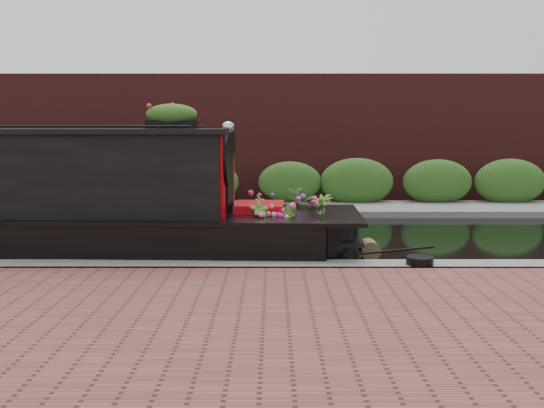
{
  "coord_description": "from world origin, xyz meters",
  "views": [
    {
      "loc": [
        1.77,
        -12.51,
        2.37
      ],
      "look_at": [
        1.76,
        -0.6,
        0.83
      ],
      "focal_mm": 40.0,
      "sensor_mm": 36.0,
      "label": 1
    }
  ],
  "objects": [
    {
      "name": "far_bank_path",
      "position": [
        0.0,
        4.2,
        0.0
      ],
      "size": [
        40.0,
        2.4,
        0.34
      ],
      "primitive_type": "cube",
      "color": "slate",
      "rests_on": "ground"
    },
    {
      "name": "near_bank_coping",
      "position": [
        0.0,
        -3.3,
        0.0
      ],
      "size": [
        40.0,
        0.6,
        0.5
      ],
      "primitive_type": "cube",
      "color": "slate",
      "rests_on": "ground"
    },
    {
      "name": "coiled_mooring_rope",
      "position": [
        4.05,
        -3.35,
        0.31
      ],
      "size": [
        0.42,
        0.42,
        0.12
      ],
      "primitive_type": "cylinder",
      "color": "black",
      "rests_on": "near_bank_coping"
    },
    {
      "name": "ground",
      "position": [
        0.0,
        0.0,
        0.0
      ],
      "size": [
        80.0,
        80.0,
        0.0
      ],
      "primitive_type": "plane",
      "color": "black",
      "rests_on": "ground"
    },
    {
      "name": "far_hedge",
      "position": [
        0.0,
        5.1,
        0.0
      ],
      "size": [
        40.0,
        1.1,
        2.8
      ],
      "primitive_type": "cube",
      "color": "#2B541C",
      "rests_on": "ground"
    },
    {
      "name": "far_brick_wall",
      "position": [
        0.0,
        7.2,
        0.0
      ],
      "size": [
        40.0,
        1.0,
        8.0
      ],
      "primitive_type": "cube",
      "color": "#4F1C1A",
      "rests_on": "ground"
    },
    {
      "name": "near_bank_pavers",
      "position": [
        0.0,
        -7.0,
        0.0
      ],
      "size": [
        40.0,
        7.0,
        0.5
      ],
      "primitive_type": "cube",
      "color": "brown",
      "rests_on": "ground"
    },
    {
      "name": "rope_fender",
      "position": [
        3.51,
        -1.83,
        0.17
      ],
      "size": [
        0.34,
        0.45,
        0.34
      ],
      "primitive_type": "cylinder",
      "rotation": [
        1.57,
        0.0,
        0.0
      ],
      "color": "brown",
      "rests_on": "ground"
    }
  ]
}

